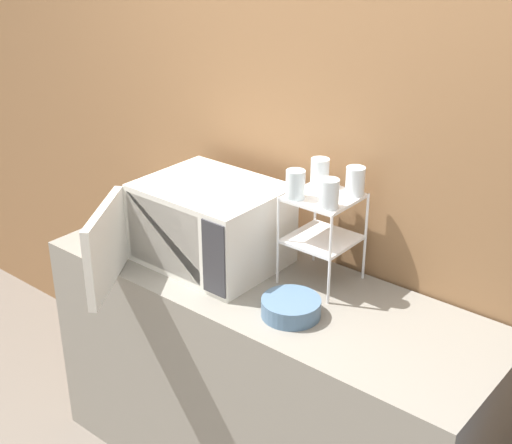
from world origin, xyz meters
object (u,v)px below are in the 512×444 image
glass_front_left (295,184)px  glass_front_right (329,194)px  microwave (206,225)px  glass_back_right (355,181)px  bowl (291,308)px  glass_back_left (320,172)px  dish_rack (323,221)px

glass_front_left → glass_front_right: (0.14, 0.00, 0.00)m
microwave → glass_front_right: (0.49, 0.08, 0.23)m
glass_back_right → bowl: 0.49m
glass_back_right → glass_back_left: 0.14m
dish_rack → glass_front_left: 0.18m
dish_rack → glass_front_left: size_ratio=3.34×
dish_rack → glass_front_left: (-0.07, -0.08, 0.15)m
dish_rack → glass_back_left: 0.18m
dish_rack → glass_back_right: glass_back_right is taller
microwave → glass_front_left: size_ratio=7.50×
microwave → bowl: bearing=-11.9°
glass_front_left → glass_back_left: (-0.00, 0.15, 0.00)m
glass_back_right → glass_back_left: same height
microwave → glass_back_right: bearing=25.1°
dish_rack → glass_back_left: bearing=134.2°
glass_front_left → glass_front_right: 0.14m
microwave → dish_rack: (0.42, 0.16, 0.09)m
microwave → dish_rack: 0.46m
microwave → glass_back_left: 0.48m
bowl → dish_rack: bearing=102.8°
microwave → bowl: (0.48, -0.10, -0.13)m
glass_back_left → bowl: glass_back_left is taller
dish_rack → bowl: bearing=-77.2°
microwave → dish_rack: bearing=20.4°
glass_front_right → bowl: bearing=-93.5°
glass_back_left → dish_rack: bearing=-45.8°
glass_back_right → glass_front_right: bearing=-92.5°
dish_rack → bowl: dish_rack is taller
glass_front_right → dish_rack: bearing=133.3°
dish_rack → microwave: bearing=-159.6°
microwave → glass_front_left: (0.36, 0.08, 0.23)m
glass_front_left → glass_back_right: size_ratio=1.00×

